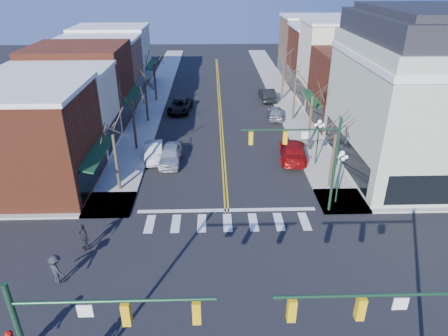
{
  "coord_description": "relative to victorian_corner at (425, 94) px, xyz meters",
  "views": [
    {
      "loc": [
        -0.95,
        -16.91,
        15.82
      ],
      "look_at": [
        -0.16,
        9.12,
        2.8
      ],
      "focal_mm": 32.0,
      "sensor_mm": 36.0,
      "label": 1
    }
  ],
  "objects": [
    {
      "name": "car_right_far",
      "position": [
        -10.1,
        20.31,
        -5.84
      ],
      "size": [
        1.93,
        5.01,
        1.63
      ],
      "primitive_type": "imported",
      "rotation": [
        0.0,
        0.0,
        3.18
      ],
      "color": "black",
      "rests_on": "ground"
    },
    {
      "name": "tree_left_a",
      "position": [
        -24.9,
        -3.5,
        -4.28
      ],
      "size": [
        0.24,
        0.24,
        4.76
      ],
      "primitive_type": "cylinder",
      "color": "#382B21",
      "rests_on": "ground"
    },
    {
      "name": "tree_left_c",
      "position": [
        -24.9,
        12.5,
        -4.38
      ],
      "size": [
        0.24,
        0.24,
        4.55
      ],
      "primitive_type": "cylinder",
      "color": "#382B21",
      "rests_on": "ground"
    },
    {
      "name": "car_right_near",
      "position": [
        -10.1,
        1.93,
        -5.82
      ],
      "size": [
        3.06,
        6.01,
        1.67
      ],
      "primitive_type": "imported",
      "rotation": [
        0.0,
        0.0,
        3.01
      ],
      "color": "#9C0E10",
      "rests_on": "ground"
    },
    {
      "name": "victorian_corner",
      "position": [
        0.0,
        0.0,
        0.0
      ],
      "size": [
        12.25,
        14.25,
        13.3
      ],
      "color": "#B0BBA2",
      "rests_on": "ground"
    },
    {
      "name": "bldg_left_stucco_a",
      "position": [
        -32.0,
        5.0,
        -2.91
      ],
      "size": [
        10.0,
        7.0,
        7.5
      ],
      "primitive_type": "cube",
      "color": "beige",
      "rests_on": "ground"
    },
    {
      "name": "bldg_left_brick_a",
      "position": [
        -32.0,
        -2.75,
        -2.66
      ],
      "size": [
        10.0,
        8.5,
        8.0
      ],
      "primitive_type": "cube",
      "color": "#602717",
      "rests_on": "ground"
    },
    {
      "name": "bldg_left_stucco_b",
      "position": [
        -32.0,
        29.0,
        -2.56
      ],
      "size": [
        10.0,
        8.0,
        8.2
      ],
      "primitive_type": "cube",
      "color": "beige",
      "rests_on": "ground"
    },
    {
      "name": "pedestrian_dark_b",
      "position": [
        -26.14,
        -14.07,
        -5.59
      ],
      "size": [
        1.36,
        1.26,
        1.84
      ],
      "primitive_type": "imported",
      "rotation": [
        0.0,
        0.0,
        2.5
      ],
      "color": "black",
      "rests_on": "sidewalk_left"
    },
    {
      "name": "bldg_left_brick_b",
      "position": [
        -32.0,
        13.0,
        -2.41
      ],
      "size": [
        10.0,
        9.0,
        8.5
      ],
      "primitive_type": "cube",
      "color": "#602717",
      "rests_on": "ground"
    },
    {
      "name": "sidewalk_left",
      "position": [
        -25.25,
        5.5,
        -6.58
      ],
      "size": [
        3.5,
        70.0,
        0.15
      ],
      "primitive_type": "cube",
      "color": "#9E9B93",
      "rests_on": "ground"
    },
    {
      "name": "bldg_right_stucco",
      "position": [
        -1.0,
        19.0,
        -1.66
      ],
      "size": [
        10.0,
        7.0,
        10.0
      ],
      "primitive_type": "cube",
      "color": "beige",
      "rests_on": "ground"
    },
    {
      "name": "tree_right_c",
      "position": [
        -8.1,
        12.5,
        -4.24
      ],
      "size": [
        0.24,
        0.24,
        4.83
      ],
      "primitive_type": "cylinder",
      "color": "#382B21",
      "rests_on": "ground"
    },
    {
      "name": "car_left_mid",
      "position": [
        -22.9,
        2.29,
        -5.92
      ],
      "size": [
        1.97,
        4.58,
        1.47
      ],
      "primitive_type": "imported",
      "rotation": [
        0.0,
        0.0,
        0.1
      ],
      "color": "silver",
      "rests_on": "ground"
    },
    {
      "name": "sidewalk_right",
      "position": [
        -7.75,
        5.5,
        -6.58
      ],
      "size": [
        3.5,
        70.0,
        0.15
      ],
      "primitive_type": "cube",
      "color": "#9E9B93",
      "rests_on": "ground"
    },
    {
      "name": "bldg_right_brick_b",
      "position": [
        -1.0,
        26.5,
        -2.41
      ],
      "size": [
        10.0,
        8.0,
        8.5
      ],
      "primitive_type": "cube",
      "color": "#602717",
      "rests_on": "ground"
    },
    {
      "name": "traffic_mast_near_right",
      "position": [
        -10.95,
        -21.9,
        -1.95
      ],
      "size": [
        6.6,
        0.28,
        7.2
      ],
      "color": "#14331E",
      "rests_on": "ground"
    },
    {
      "name": "lamppost_corner",
      "position": [
        -8.3,
        -6.0,
        -3.7
      ],
      "size": [
        0.36,
        0.36,
        4.33
      ],
      "color": "#14331E",
      "rests_on": "ground"
    },
    {
      "name": "traffic_mast_far_right",
      "position": [
        -10.95,
        -7.1,
        -1.95
      ],
      "size": [
        6.6,
        0.28,
        7.2
      ],
      "color": "#14331E",
      "rests_on": "ground"
    },
    {
      "name": "car_left_near",
      "position": [
        -21.3,
        1.41,
        -5.85
      ],
      "size": [
        1.94,
        4.74,
        1.61
      ],
      "primitive_type": "imported",
      "rotation": [
        0.0,
        0.0,
        -0.01
      ],
      "color": "silver",
      "rests_on": "ground"
    },
    {
      "name": "bldg_left_tan",
      "position": [
        -32.0,
        21.25,
        -2.76
      ],
      "size": [
        10.0,
        7.5,
        7.8
      ],
      "primitive_type": "cube",
      "color": "#946C52",
      "rests_on": "ground"
    },
    {
      "name": "tree_left_d",
      "position": [
        -24.9,
        20.5,
        -4.21
      ],
      "size": [
        0.24,
        0.24,
        4.9
      ],
      "primitive_type": "cylinder",
      "color": "#382B21",
      "rests_on": "ground"
    },
    {
      "name": "bldg_right_brick_a",
      "position": [
        -1.0,
        11.25,
        -2.66
      ],
      "size": [
        10.0,
        8.5,
        8.0
      ],
      "primitive_type": "cube",
      "color": "#602717",
      "rests_on": "ground"
    },
    {
      "name": "pedestrian_dark_a",
      "position": [
        -25.5,
        -11.07,
        -5.61
      ],
      "size": [
        1.04,
        1.06,
        1.8
      ],
      "primitive_type": "imported",
      "rotation": [
        0.0,
        0.0,
        -0.81
      ],
      "color": "black",
      "rests_on": "sidewalk_left"
    },
    {
      "name": "ground",
      "position": [
        -16.5,
        -14.5,
        -6.66
      ],
      "size": [
        160.0,
        160.0,
        0.0
      ],
      "primitive_type": "plane",
      "color": "black",
      "rests_on": "ground"
    },
    {
      "name": "lamppost_midblock",
      "position": [
        -8.3,
        0.5,
        -3.7
      ],
      "size": [
        0.36,
        0.36,
        4.33
      ],
      "color": "#14331E",
      "rests_on": "ground"
    },
    {
      "name": "tree_left_b",
      "position": [
        -24.9,
        4.5,
        -4.14
      ],
      "size": [
        0.24,
        0.24,
        5.04
      ],
      "primitive_type": "cylinder",
      "color": "#382B21",
      "rests_on": "ground"
    },
    {
      "name": "car_right_mid",
      "position": [
        -10.1,
        13.09,
        -5.91
      ],
      "size": [
        2.1,
        4.52,
        1.5
      ],
      "primitive_type": "imported",
      "rotation": [
        0.0,
        0.0,
        3.07
      ],
      "color": "#A8A9AD",
      "rests_on": "ground"
    },
    {
      "name": "tree_right_a",
      "position": [
        -8.1,
        -3.5,
        -4.35
      ],
      "size": [
        0.24,
        0.24,
        4.62
      ],
      "primitive_type": "cylinder",
      "color": "#382B21",
      "rests_on": "ground"
    },
    {
      "name": "car_left_far",
      "position": [
        -21.43,
        16.05,
        -5.91
      ],
      "size": [
        3.09,
        5.64,
        1.5
      ],
      "primitive_type": "imported",
      "rotation": [
        0.0,
        0.0,
        -0.11
      ],
      "color": "black",
      "rests_on": "ground"
    },
    {
      "name": "bldg_right_tan",
      "position": [
        -1.0,
        34.5,
        -2.16
      ],
      "size": [
        10.0,
        8.0,
        9.0
      ],
      "primitive_type": "cube",
      "color": "#946C52",
      "rests_on": "ground"
    },
    {
      "name": "tree_right_b",
      "position": [
        -8.1,
        4.5,
        -4.07
      ],
      "size": [
        0.24,
        0.24,
        5.18
      ],
      "primitive_type": "cylinder",
      "color": "#382B21",
      "rests_on": "ground"
    },
    {
      "name": "tree_right_d",
      "position": [
        -8.1,
        20.5,
        -4.17
      ],
      "size": [
        0.24,
        0.24,
        4.97
      ],
      "primitive_type": "cylinder",
      "color": "#382B21",
      "rests_on": "ground"
    }
  ]
}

